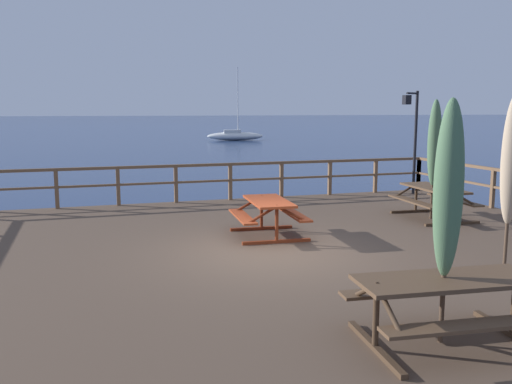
{
  "coord_description": "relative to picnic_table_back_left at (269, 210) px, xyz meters",
  "views": [
    {
      "loc": [
        -3.2,
        -9.27,
        3.25
      ],
      "look_at": [
        0.0,
        0.92,
        1.63
      ],
      "focal_mm": 38.08,
      "sensor_mm": 36.0,
      "label": 1
    }
  ],
  "objects": [
    {
      "name": "ground_plane",
      "position": [
        -0.38,
        -1.26,
        -1.18
      ],
      "size": [
        600.0,
        600.0,
        0.0
      ],
      "primitive_type": "plane",
      "color": "navy"
    },
    {
      "name": "patio_umbrella_tall_back_right",
      "position": [
        0.18,
        -5.57,
        1.2
      ],
      "size": [
        0.32,
        0.32,
        2.75
      ],
      "color": "#4C3828",
      "rests_on": "wooden_deck"
    },
    {
      "name": "wooden_deck",
      "position": [
        -0.38,
        -1.26,
        -0.86
      ],
      "size": [
        14.67,
        12.25,
        0.63
      ],
      "primitive_type": "cube",
      "color": "brown",
      "rests_on": "ground"
    },
    {
      "name": "lamp_post_hooked",
      "position": [
        6.07,
        4.09,
        1.56
      ],
      "size": [
        0.65,
        0.36,
        3.2
      ],
      "color": "black",
      "rests_on": "wooden_deck"
    },
    {
      "name": "sailboat_distant",
      "position": [
        11.8,
        45.97,
        -0.67
      ],
      "size": [
        6.22,
        2.9,
        7.72
      ],
      "color": "white",
      "rests_on": "ground"
    },
    {
      "name": "picnic_table_back_left",
      "position": [
        0.0,
        0.0,
        0.0
      ],
      "size": [
        1.52,
        1.73,
        0.78
      ],
      "color": "#993819",
      "rests_on": "wooden_deck"
    },
    {
      "name": "patio_umbrella_tall_mid_right",
      "position": [
        4.36,
        0.56,
        1.28
      ],
      "size": [
        0.32,
        0.32,
        2.87
      ],
      "color": "#4C3828",
      "rests_on": "wooden_deck"
    },
    {
      "name": "picnic_table_mid_right",
      "position": [
        4.44,
        0.59,
        0.01
      ],
      "size": [
        1.52,
        2.07,
        0.78
      ],
      "color": "brown",
      "rests_on": "wooden_deck"
    },
    {
      "name": "picnic_table_mid_left",
      "position": [
        0.21,
        -5.61,
        0.01
      ],
      "size": [
        2.2,
        1.6,
        0.78
      ],
      "color": "brown",
      "rests_on": "wooden_deck"
    },
    {
      "name": "railing_waterside_far",
      "position": [
        -0.38,
        4.72,
        0.19
      ],
      "size": [
        14.47,
        0.1,
        1.09
      ],
      "color": "brown",
      "rests_on": "wooden_deck"
    },
    {
      "name": "patio_umbrella_tall_front",
      "position": [
        2.81,
        -3.62,
        1.27
      ],
      "size": [
        0.32,
        0.32,
        2.87
      ],
      "color": "#4C3828",
      "rests_on": "wooden_deck"
    }
  ]
}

